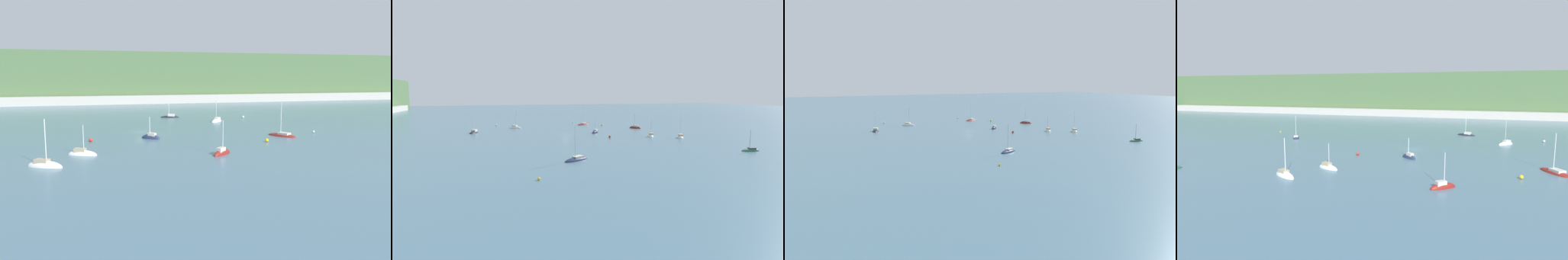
# 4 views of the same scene
# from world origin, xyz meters

# --- Properties ---
(ground_plane) EXTENTS (600.00, 600.00, 0.00)m
(ground_plane) POSITION_xyz_m (0.00, 0.00, 0.00)
(ground_plane) COLOR slate
(sailboat_0) EXTENTS (6.06, 4.35, 8.40)m
(sailboat_0) POSITION_xyz_m (-18.66, -33.33, 0.09)
(sailboat_0) COLOR white
(sailboat_0) RESTS_ON ground_plane
(sailboat_1) EXTENTS (5.31, 5.29, 8.17)m
(sailboat_1) POSITION_xyz_m (25.18, 15.41, 0.12)
(sailboat_1) COLOR silver
(sailboat_1) RESTS_ON ground_plane
(sailboat_2) EXTENTS (5.83, 7.54, 8.49)m
(sailboat_2) POSITION_xyz_m (30.87, -15.39, 0.08)
(sailboat_2) COLOR maroon
(sailboat_2) RESTS_ON ground_plane
(sailboat_3) EXTENTS (6.60, 3.80, 7.91)m
(sailboat_3) POSITION_xyz_m (13.83, 30.79, 0.14)
(sailboat_3) COLOR black
(sailboat_3) RESTS_ON ground_plane
(sailboat_4) EXTENTS (4.75, 4.31, 7.03)m
(sailboat_4) POSITION_xyz_m (10.50, -31.56, 0.11)
(sailboat_4) COLOR maroon
(sailboat_4) RESTS_ON ground_plane
(sailboat_5) EXTENTS (5.53, 3.56, 6.25)m
(sailboat_5) POSITION_xyz_m (-13.32, -25.66, 0.10)
(sailboat_5) COLOR white
(sailboat_5) RESTS_ON ground_plane
(sailboat_6) EXTENTS (2.26, 4.96, 5.89)m
(sailboat_6) POSITION_xyz_m (-43.59, -36.51, 0.08)
(sailboat_6) COLOR #2D6647
(sailboat_6) RESTS_ON ground_plane
(sailboat_7) EXTENTS (4.83, 6.55, 8.03)m
(sailboat_7) POSITION_xyz_m (-41.07, 7.29, 0.08)
(sailboat_7) COLOR #232D4C
(sailboat_7) RESTS_ON ground_plane
(sailboat_8) EXTENTS (4.46, 4.11, 5.87)m
(sailboat_8) POSITION_xyz_m (0.98, -11.08, 0.10)
(sailboat_8) COLOR #232D4C
(sailboat_8) RESTS_ON ground_plane
(mooring_buoy_0) EXTENTS (0.50, 0.50, 0.50)m
(mooring_buoy_0) POSITION_xyz_m (-53.84, 17.05, 0.25)
(mooring_buoy_0) COLOR yellow
(mooring_buoy_0) RESTS_ON ground_plane
(mooring_buoy_1) EXTENTS (0.58, 0.58, 0.58)m
(mooring_buoy_1) POSITION_xyz_m (40.70, -12.87, 0.29)
(mooring_buoy_1) COLOR white
(mooring_buoy_1) RESTS_ON ground_plane
(mooring_buoy_2) EXTENTS (0.74, 0.74, 0.74)m
(mooring_buoy_2) POSITION_xyz_m (23.91, -21.79, 0.37)
(mooring_buoy_2) COLOR yellow
(mooring_buoy_2) RESTS_ON ground_plane
(mooring_buoy_3) EXTENTS (0.74, 0.74, 0.74)m
(mooring_buoy_3) POSITION_xyz_m (36.91, 22.86, 0.37)
(mooring_buoy_3) COLOR white
(mooring_buoy_3) RESTS_ON ground_plane
(mooring_buoy_4) EXTENTS (0.77, 0.77, 0.77)m
(mooring_buoy_4) POSITION_xyz_m (-11.90, -11.68, 0.39)
(mooring_buoy_4) COLOR red
(mooring_buoy_4) RESTS_ON ground_plane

